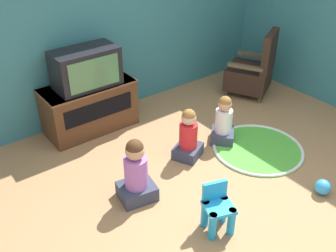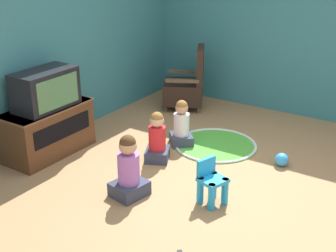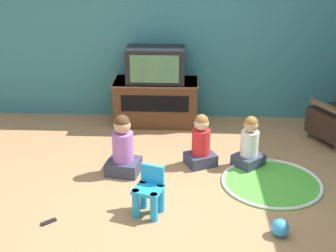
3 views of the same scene
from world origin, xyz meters
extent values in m
plane|color=#9E754C|center=(0.00, 0.00, 0.00)|extent=(30.00, 30.00, 0.00)
cube|color=teal|center=(-0.13, 2.52, 1.30)|extent=(5.75, 0.12, 2.59)
cube|color=teal|center=(2.69, -0.21, 1.30)|extent=(0.12, 5.58, 2.59)
cube|color=#4C2D19|center=(-0.47, 2.17, 0.31)|extent=(1.15, 0.54, 0.63)
cube|color=brown|center=(-0.47, 2.17, 0.62)|extent=(1.17, 0.55, 0.02)
cube|color=black|center=(-0.47, 1.90, 0.39)|extent=(0.92, 0.01, 0.23)
cube|color=black|center=(-0.47, 2.15, 0.87)|extent=(0.79, 0.42, 0.48)
cube|color=#47754C|center=(-0.47, 1.93, 0.87)|extent=(0.65, 0.02, 0.37)
cylinder|color=brown|center=(2.04, 1.99, 0.05)|extent=(0.04, 0.04, 0.10)
cylinder|color=brown|center=(1.59, 1.75, 0.05)|extent=(0.04, 0.04, 0.10)
cylinder|color=brown|center=(2.28, 1.53, 0.05)|extent=(0.04, 0.04, 0.10)
cylinder|color=brown|center=(1.83, 1.29, 0.05)|extent=(0.04, 0.04, 0.10)
cube|color=black|center=(1.94, 1.64, 0.27)|extent=(0.81, 0.82, 0.33)
cube|color=black|center=(2.06, 1.40, 0.72)|extent=(0.54, 0.35, 0.57)
cube|color=brown|center=(2.17, 1.76, 0.53)|extent=(0.30, 0.49, 0.05)
cube|color=brown|center=(1.70, 1.52, 0.53)|extent=(0.30, 0.49, 0.05)
cylinder|color=#1E99DB|center=(-0.51, -0.20, 0.15)|extent=(0.07, 0.07, 0.29)
cylinder|color=#1E99DB|center=(-0.33, -0.27, 0.15)|extent=(0.07, 0.07, 0.29)
cylinder|color=#1E99DB|center=(-0.45, -0.04, 0.15)|extent=(0.07, 0.07, 0.29)
cylinder|color=#1E99DB|center=(-0.27, -0.10, 0.15)|extent=(0.07, 0.07, 0.29)
cube|color=#1E99DB|center=(-0.39, -0.15, 0.27)|extent=(0.33, 0.32, 0.04)
cube|color=#1E99DB|center=(-0.35, -0.05, 0.39)|extent=(0.23, 0.11, 0.19)
cylinder|color=green|center=(0.91, 0.50, 0.01)|extent=(1.11, 1.11, 0.01)
torus|color=silver|center=(0.91, 0.50, 0.01)|extent=(1.10, 1.10, 0.04)
cube|color=#33384C|center=(0.14, 0.91, 0.07)|extent=(0.41, 0.40, 0.14)
cylinder|color=red|center=(0.14, 0.91, 0.29)|extent=(0.21, 0.21, 0.30)
sphere|color=#D8AD8C|center=(0.14, 0.91, 0.53)|extent=(0.17, 0.17, 0.17)
sphere|color=olive|center=(0.14, 0.91, 0.56)|extent=(0.16, 0.16, 0.16)
cube|color=#33384C|center=(0.70, 0.90, 0.07)|extent=(0.42, 0.42, 0.14)
cylinder|color=silver|center=(0.70, 0.90, 0.29)|extent=(0.21, 0.21, 0.30)
sphere|color=tan|center=(0.70, 0.90, 0.52)|extent=(0.17, 0.17, 0.17)
sphere|color=olive|center=(0.70, 0.90, 0.55)|extent=(0.16, 0.16, 0.16)
cube|color=#33384C|center=(-0.74, 0.67, 0.08)|extent=(0.41, 0.37, 0.16)
cylinder|color=#A566BF|center=(-0.74, 0.67, 0.33)|extent=(0.24, 0.24, 0.34)
sphere|color=tan|center=(-0.74, 0.67, 0.59)|extent=(0.19, 0.19, 0.19)
sphere|color=#472D19|center=(-0.74, 0.67, 0.62)|extent=(0.18, 0.18, 0.18)
sphere|color=#3399E5|center=(0.83, -0.45, 0.08)|extent=(0.16, 0.16, 0.16)
camera|label=1|loc=(-2.35, -1.97, 2.77)|focal=42.00mm
camera|label=2|loc=(-4.19, -2.10, 2.63)|focal=50.00mm
camera|label=3|loc=(-0.03, -4.02, 2.57)|focal=50.00mm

